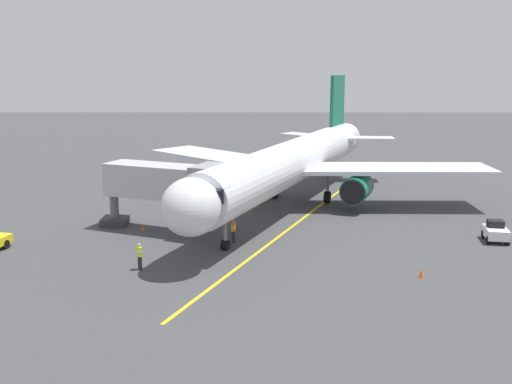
# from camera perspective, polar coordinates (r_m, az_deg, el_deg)

# --- Properties ---
(ground_plane) EXTENTS (220.00, 220.00, 0.00)m
(ground_plane) POSITION_cam_1_polar(r_m,az_deg,el_deg) (54.07, 3.09, -1.13)
(ground_plane) COLOR #424244
(apron_lead_in_line) EXTENTS (15.59, 37.02, 0.01)m
(apron_lead_in_line) POSITION_cam_1_polar(r_m,az_deg,el_deg) (46.83, 3.77, -3.23)
(apron_lead_in_line) COLOR yellow
(apron_lead_in_line) RESTS_ON ground
(airplane) EXTENTS (32.19, 38.47, 11.50)m
(airplane) POSITION_cam_1_polar(r_m,az_deg,el_deg) (52.10, 3.51, 2.85)
(airplane) COLOR silver
(airplane) RESTS_ON ground
(jet_bridge) EXTENTS (11.22, 6.67, 5.40)m
(jet_bridge) POSITION_cam_1_polar(r_m,az_deg,el_deg) (44.26, -7.93, 0.77)
(jet_bridge) COLOR #B7B7BC
(jet_bridge) RESTS_ON ground
(ground_crew_marshaller) EXTENTS (0.39, 0.47, 1.71)m
(ground_crew_marshaller) POSITION_cam_1_polar(r_m,az_deg,el_deg) (37.13, -11.31, -6.17)
(ground_crew_marshaller) COLOR #23232D
(ground_crew_marshaller) RESTS_ON ground
(ground_crew_wing_walker) EXTENTS (0.36, 0.46, 1.71)m
(ground_crew_wing_walker) POSITION_cam_1_polar(r_m,az_deg,el_deg) (41.86, -2.22, -3.83)
(ground_crew_wing_walker) COLOR #23232D
(ground_crew_wing_walker) RESTS_ON ground
(tug_near_nose) EXTENTS (1.88, 2.51, 1.50)m
(tug_near_nose) POSITION_cam_1_polar(r_m,az_deg,el_deg) (45.72, 22.39, -3.62)
(tug_near_nose) COLOR white
(tug_near_nose) RESTS_ON ground
(safety_cone_nose_left) EXTENTS (0.32, 0.32, 0.55)m
(safety_cone_nose_left) POSITION_cam_1_polar(r_m,az_deg,el_deg) (36.70, 15.89, -7.64)
(safety_cone_nose_left) COLOR #F2590F
(safety_cone_nose_left) RESTS_ON ground
(safety_cone_nose_right) EXTENTS (0.32, 0.32, 0.55)m
(safety_cone_nose_right) POSITION_cam_1_polar(r_m,az_deg,el_deg) (46.11, -10.98, -3.33)
(safety_cone_nose_right) COLOR #F2590F
(safety_cone_nose_right) RESTS_ON ground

